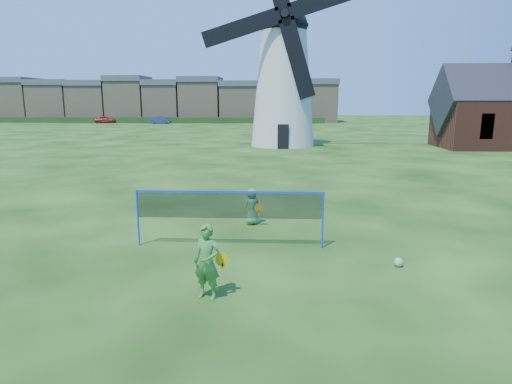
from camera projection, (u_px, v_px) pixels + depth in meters
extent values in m
plane|color=black|center=(248.00, 251.00, 11.55)|extent=(220.00, 220.00, 0.00)
ellipsoid|color=black|center=(284.00, 25.00, 36.49)|extent=(3.94, 3.94, 2.96)
cylinder|color=black|center=(284.00, 25.00, 36.49)|extent=(4.09, 4.09, 0.16)
cube|color=black|center=(283.00, 137.00, 35.71)|extent=(0.91, 0.11, 2.01)
cube|color=black|center=(284.00, 92.00, 35.53)|extent=(0.64, 0.11, 0.82)
cube|color=black|center=(284.00, 55.00, 35.36)|extent=(0.55, 0.11, 0.73)
cylinder|color=black|center=(285.00, 14.00, 34.50)|extent=(0.64, 1.10, 0.64)
cylinder|color=black|center=(284.00, 20.00, 38.55)|extent=(2.01, 0.11, 2.01)
cylinder|color=black|center=(284.00, 19.00, 38.11)|extent=(0.13, 1.64, 0.13)
cube|color=black|center=(241.00, 28.00, 34.65)|extent=(6.48, 0.09, 3.10)
cube|color=black|center=(297.00, 58.00, 34.93)|extent=(3.10, 0.09, 6.48)
cube|color=black|center=(487.00, 126.00, 33.66)|extent=(0.97, 0.10, 1.95)
cylinder|color=blue|center=(138.00, 218.00, 11.89)|extent=(0.05, 0.05, 1.55)
cylinder|color=blue|center=(323.00, 220.00, 11.66)|extent=(0.05, 0.05, 1.55)
cube|color=black|center=(229.00, 206.00, 11.70)|extent=(5.00, 0.02, 0.70)
cube|color=blue|center=(229.00, 192.00, 11.62)|extent=(5.00, 0.02, 0.06)
imported|color=#408535|center=(207.00, 262.00, 8.67)|extent=(0.65, 0.53, 1.54)
cylinder|color=yellow|center=(222.00, 260.00, 8.83)|extent=(0.28, 0.02, 0.28)
cube|color=yellow|center=(222.00, 268.00, 8.87)|extent=(0.03, 0.02, 0.20)
imported|color=#4DA054|center=(252.00, 207.00, 13.98)|extent=(0.67, 0.56, 1.16)
cylinder|color=yellow|center=(259.00, 208.00, 13.75)|extent=(0.28, 0.02, 0.28)
cube|color=yellow|center=(259.00, 213.00, 13.79)|extent=(0.03, 0.02, 0.20)
sphere|color=green|center=(398.00, 262.00, 10.47)|extent=(0.22, 0.22, 0.22)
cube|color=tan|center=(18.00, 102.00, 83.42)|extent=(6.73, 8.00, 7.07)
cube|color=#4C4C54|center=(15.00, 81.00, 82.59)|extent=(7.03, 8.40, 1.00)
cube|color=tan|center=(55.00, 104.00, 83.14)|extent=(7.06, 8.00, 6.64)
cube|color=#4C4C54|center=(53.00, 83.00, 82.35)|extent=(7.36, 8.40, 1.00)
cube|color=tan|center=(92.00, 104.00, 82.82)|extent=(6.88, 8.00, 6.50)
cube|color=#4C4C54|center=(91.00, 84.00, 82.05)|extent=(7.18, 8.40, 1.00)
cube|color=tan|center=(129.00, 102.00, 82.42)|extent=(6.69, 8.00, 7.31)
cube|color=#4C4C54|center=(128.00, 79.00, 81.57)|extent=(6.99, 8.40, 1.00)
cube|color=tan|center=(165.00, 104.00, 82.19)|extent=(6.21, 8.00, 6.57)
cube|color=#4C4C54|center=(164.00, 83.00, 81.41)|extent=(6.51, 8.40, 1.00)
cube|color=tan|center=(201.00, 102.00, 81.82)|extent=(7.12, 8.00, 7.12)
cube|color=#4C4C54|center=(201.00, 80.00, 80.98)|extent=(7.42, 8.40, 1.00)
cube|color=tan|center=(240.00, 104.00, 81.57)|extent=(6.83, 8.00, 6.35)
cube|color=#4C4C54|center=(240.00, 84.00, 80.81)|extent=(7.13, 8.40, 1.00)
cube|color=tan|center=(277.00, 103.00, 81.20)|extent=(6.25, 8.00, 6.89)
cube|color=#4C4C54|center=(277.00, 81.00, 80.39)|extent=(6.55, 8.40, 1.00)
cube|color=tan|center=(315.00, 104.00, 80.90)|extent=(7.36, 8.00, 6.67)
cube|color=#4C4C54|center=(316.00, 82.00, 80.11)|extent=(7.66, 8.40, 1.00)
cube|color=#193814|center=(147.00, 120.00, 76.97)|extent=(62.00, 0.80, 1.00)
imported|color=maroon|center=(105.00, 119.00, 76.86)|extent=(3.86, 2.13, 1.24)
imported|color=navy|center=(160.00, 120.00, 74.89)|extent=(3.66, 1.38, 1.19)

